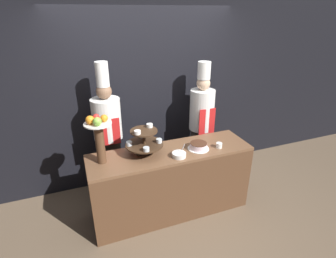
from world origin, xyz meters
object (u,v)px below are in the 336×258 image
at_px(cake_round, 198,146).
at_px(chef_left, 108,131).
at_px(chef_center_left, 201,118).
at_px(serving_bowl_near, 179,155).
at_px(fruit_pedestal, 99,134).
at_px(cup_white, 219,145).
at_px(tiered_stand, 144,141).

distance_m(cake_round, chef_left, 1.19).
bearing_deg(chef_center_left, serving_bowl_near, -131.96).
distance_m(fruit_pedestal, serving_bowl_near, 0.93).
bearing_deg(serving_bowl_near, chef_left, 132.07).
bearing_deg(cup_white, chef_left, 149.40).
distance_m(tiered_stand, cake_round, 0.67).
xyz_separation_m(tiered_stand, cake_round, (0.65, -0.12, -0.13)).
distance_m(cake_round, cup_white, 0.26).
relative_size(cup_white, serving_bowl_near, 0.46).
relative_size(tiered_stand, cup_white, 5.90).
xyz_separation_m(cake_round, serving_bowl_near, (-0.30, -0.09, -0.01)).
bearing_deg(cake_round, chef_center_left, 59.97).
bearing_deg(cake_round, cup_white, -13.84).
bearing_deg(tiered_stand, fruit_pedestal, -178.32).
bearing_deg(tiered_stand, chef_left, 121.30).
bearing_deg(serving_bowl_near, cake_round, 17.13).
distance_m(cup_white, chef_center_left, 0.74).
bearing_deg(chef_center_left, cup_white, -100.36).
bearing_deg(chef_left, cup_white, -30.60).
distance_m(cake_round, serving_bowl_near, 0.31).
bearing_deg(cup_white, fruit_pedestal, 173.24).
bearing_deg(tiered_stand, chef_center_left, 27.97).
xyz_separation_m(cup_white, chef_left, (-1.23, 0.73, 0.08)).
bearing_deg(chef_center_left, cake_round, -120.03).
bearing_deg(fruit_pedestal, chef_center_left, 20.17).
xyz_separation_m(chef_left, chef_center_left, (1.36, -0.00, -0.02)).
bearing_deg(fruit_pedestal, chef_left, 73.50).
xyz_separation_m(tiered_stand, cup_white, (0.90, -0.18, -0.14)).
relative_size(fruit_pedestal, chef_left, 0.30).
xyz_separation_m(serving_bowl_near, chef_left, (-0.68, 0.76, 0.09)).
xyz_separation_m(tiered_stand, fruit_pedestal, (-0.50, -0.01, 0.18)).
height_order(tiered_stand, cup_white, tiered_stand).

